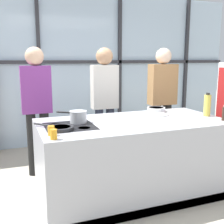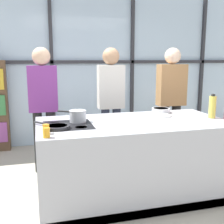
{
  "view_description": "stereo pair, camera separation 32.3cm",
  "coord_description": "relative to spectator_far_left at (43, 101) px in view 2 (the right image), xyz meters",
  "views": [
    {
      "loc": [
        -1.35,
        -2.87,
        1.59
      ],
      "look_at": [
        -0.22,
        0.1,
        0.99
      ],
      "focal_mm": 45.0,
      "sensor_mm": 36.0,
      "label": 1
    },
    {
      "loc": [
        -1.04,
        -2.97,
        1.59
      ],
      "look_at": [
        -0.22,
        0.1,
        0.99
      ],
      "focal_mm": 45.0,
      "sensor_mm": 36.0,
      "label": 2
    }
  ],
  "objects": [
    {
      "name": "saucepan",
      "position": [
        0.35,
        -0.87,
        -0.06
      ],
      "size": [
        0.31,
        0.26,
        0.13
      ],
      "color": "silver",
      "rests_on": "demo_island"
    },
    {
      "name": "white_plate",
      "position": [
        1.4,
        -0.8,
        -0.12
      ],
      "size": [
        0.27,
        0.27,
        0.01
      ],
      "primitive_type": "cylinder",
      "color": "white",
      "rests_on": "demo_island"
    },
    {
      "name": "mixing_bowl",
      "position": [
        1.5,
        -0.58,
        -0.1
      ],
      "size": [
        0.24,
        0.24,
        0.06
      ],
      "color": "silver",
      "rests_on": "demo_island"
    },
    {
      "name": "back_window_wall",
      "position": [
        0.97,
        1.34,
        0.38
      ],
      "size": [
        6.4,
        0.1,
        2.8
      ],
      "color": "silver",
      "rests_on": "ground_plane"
    },
    {
      "name": "frying_pan",
      "position": [
        0.1,
        -1.11,
        -0.11
      ],
      "size": [
        0.37,
        0.41,
        0.04
      ],
      "color": "#232326",
      "rests_on": "demo_island"
    },
    {
      "name": "oil_bottle",
      "position": [
        1.95,
        -1.06,
        0.01
      ],
      "size": [
        0.08,
        0.08,
        0.29
      ],
      "color": "#E0CC4C",
      "rests_on": "demo_island"
    },
    {
      "name": "ground_plane",
      "position": [
        0.97,
        -0.99,
        -1.02
      ],
      "size": [
        18.0,
        18.0,
        0.0
      ],
      "primitive_type": "plane",
      "color": "#BCB29E"
    },
    {
      "name": "spectator_far_left",
      "position": [
        0.0,
        0.0,
        0.0
      ],
      "size": [
        0.39,
        0.25,
        1.75
      ],
      "rotation": [
        0.0,
        0.0,
        3.14
      ],
      "color": "black",
      "rests_on": "ground_plane"
    },
    {
      "name": "juice_glass_far",
      "position": [
        -0.01,
        -1.29,
        -0.09
      ],
      "size": [
        0.06,
        0.06,
        0.09
      ],
      "primitive_type": "cylinder",
      "color": "orange",
      "rests_on": "demo_island"
    },
    {
      "name": "spectator_center_left",
      "position": [
        0.97,
        -0.0,
        0.01
      ],
      "size": [
        0.38,
        0.25,
        1.76
      ],
      "rotation": [
        0.0,
        0.0,
        3.14
      ],
      "color": "#232838",
      "rests_on": "ground_plane"
    },
    {
      "name": "juice_glass_near",
      "position": [
        -0.01,
        -1.43,
        -0.09
      ],
      "size": [
        0.06,
        0.06,
        0.09
      ],
      "primitive_type": "cylinder",
      "color": "orange",
      "rests_on": "demo_island"
    },
    {
      "name": "demo_island",
      "position": [
        0.97,
        -0.99,
        -0.58
      ],
      "size": [
        2.16,
        1.08,
        0.89
      ],
      "color": "#A8AAB2",
      "rests_on": "ground_plane"
    },
    {
      "name": "spectator_center_right",
      "position": [
        1.94,
        -0.0,
        -0.01
      ],
      "size": [
        0.44,
        0.25,
        1.76
      ],
      "rotation": [
        0.0,
        0.0,
        3.14
      ],
      "color": "black",
      "rests_on": "ground_plane"
    }
  ]
}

